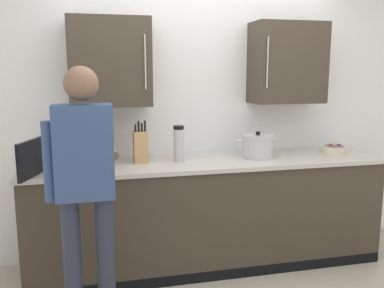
{
  "coord_description": "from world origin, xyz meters",
  "views": [
    {
      "loc": [
        -0.91,
        -2.39,
        1.67
      ],
      "look_at": [
        -0.15,
        0.83,
        1.08
      ],
      "focal_mm": 38.61,
      "sensor_mm": 36.0,
      "label": 1
    }
  ],
  "objects_px": {
    "thermos_flask": "(179,143)",
    "knife_block": "(140,146)",
    "stock_pot": "(258,146)",
    "person_figure": "(85,181)",
    "microwave_oven": "(76,148)",
    "fruit_bowl": "(334,149)"
  },
  "relations": [
    {
      "from": "person_figure",
      "to": "fruit_bowl",
      "type": "bearing_deg",
      "value": 19.99
    },
    {
      "from": "microwave_oven",
      "to": "thermos_flask",
      "type": "xyz_separation_m",
      "value": [
        0.82,
        -0.03,
        0.01
      ]
    },
    {
      "from": "fruit_bowl",
      "to": "person_figure",
      "type": "relative_size",
      "value": 0.13
    },
    {
      "from": "knife_block",
      "to": "fruit_bowl",
      "type": "bearing_deg",
      "value": -1.77
    },
    {
      "from": "microwave_oven",
      "to": "stock_pot",
      "type": "relative_size",
      "value": 1.92
    },
    {
      "from": "knife_block",
      "to": "thermos_flask",
      "type": "bearing_deg",
      "value": -6.84
    },
    {
      "from": "thermos_flask",
      "to": "knife_block",
      "type": "height_order",
      "value": "knife_block"
    },
    {
      "from": "microwave_oven",
      "to": "fruit_bowl",
      "type": "relative_size",
      "value": 3.28
    },
    {
      "from": "thermos_flask",
      "to": "stock_pot",
      "type": "xyz_separation_m",
      "value": [
        0.69,
        -0.01,
        -0.05
      ]
    },
    {
      "from": "microwave_oven",
      "to": "thermos_flask",
      "type": "relative_size",
      "value": 2.4
    },
    {
      "from": "fruit_bowl",
      "to": "person_figure",
      "type": "xyz_separation_m",
      "value": [
        -2.16,
        -0.79,
        0.05
      ]
    },
    {
      "from": "microwave_oven",
      "to": "stock_pot",
      "type": "distance_m",
      "value": 1.51
    },
    {
      "from": "stock_pot",
      "to": "microwave_oven",
      "type": "bearing_deg",
      "value": 178.44
    },
    {
      "from": "knife_block",
      "to": "fruit_bowl",
      "type": "height_order",
      "value": "knife_block"
    },
    {
      "from": "stock_pot",
      "to": "fruit_bowl",
      "type": "relative_size",
      "value": 1.7
    },
    {
      "from": "microwave_oven",
      "to": "stock_pot",
      "type": "xyz_separation_m",
      "value": [
        1.51,
        -0.04,
        -0.04
      ]
    },
    {
      "from": "stock_pot",
      "to": "fruit_bowl",
      "type": "bearing_deg",
      "value": -0.53
    },
    {
      "from": "thermos_flask",
      "to": "knife_block",
      "type": "distance_m",
      "value": 0.31
    },
    {
      "from": "microwave_oven",
      "to": "thermos_flask",
      "type": "distance_m",
      "value": 0.82
    },
    {
      "from": "stock_pot",
      "to": "person_figure",
      "type": "xyz_separation_m",
      "value": [
        -1.43,
        -0.79,
        -0.01
      ]
    },
    {
      "from": "thermos_flask",
      "to": "knife_block",
      "type": "relative_size",
      "value": 0.87
    },
    {
      "from": "thermos_flask",
      "to": "knife_block",
      "type": "bearing_deg",
      "value": 173.16
    }
  ]
}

